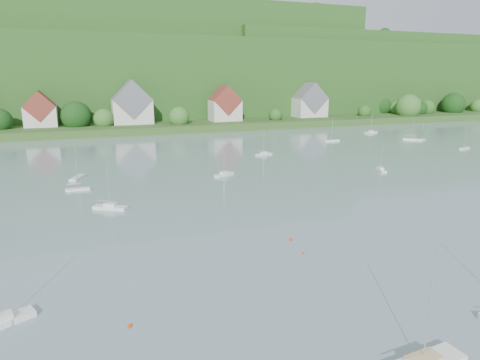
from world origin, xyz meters
The scene contains 11 objects.
far_shore_strip centered at (0.00, 200.00, 1.50)m, with size 600.00×60.00×3.00m, color #274A1C.
forested_ridge centered at (0.39, 268.57, 22.89)m, with size 620.00×181.22×69.89m.
village_building_1 centered at (-30.00, 189.00, 8.75)m, with size 12.00×9.36×14.00m.
village_building_2 centered at (5.00, 188.00, 10.27)m, with size 16.00×11.44×18.00m.
village_building_3 centered at (45.00, 186.00, 9.43)m, with size 13.00×10.40×15.50m.
village_building_4 centered at (90.00, 190.00, 9.59)m, with size 15.00×10.40×16.50m.
near_sailboat_6 centered at (-22.97, 45.54, 0.43)m, with size 5.90×3.90×7.77m.
mooring_buoy_0 centered at (-11.99, 41.19, 0.00)m, with size 0.39×0.39×0.39m, color #E03300.
mooring_buoy_2 centered at (10.62, 50.21, 0.00)m, with size 0.37×0.37×0.37m, color #E03300.
mooring_buoy_3 centered at (11.23, 54.83, 0.00)m, with size 0.46×0.46×0.46m, color #E03300.
far_sailboat_cluster centered at (5.20, 115.92, 0.38)m, with size 191.39×81.50×8.71m.
Camera 1 is at (-14.36, 5.93, 22.02)m, focal length 31.58 mm.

